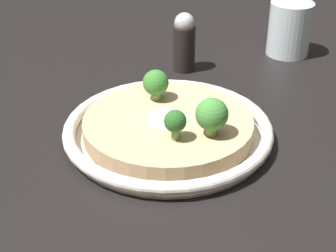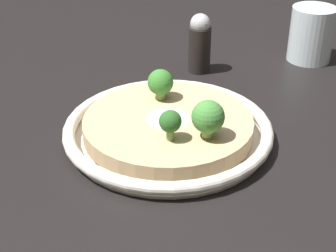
{
  "view_description": "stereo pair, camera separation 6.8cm",
  "coord_description": "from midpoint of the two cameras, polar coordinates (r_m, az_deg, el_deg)",
  "views": [
    {
      "loc": [
        0.43,
        -0.4,
        0.37
      ],
      "look_at": [
        0.0,
        0.0,
        0.02
      ],
      "focal_mm": 55.0,
      "sensor_mm": 36.0,
      "label": 1
    },
    {
      "loc": [
        0.47,
        -0.35,
        0.37
      ],
      "look_at": [
        0.0,
        0.0,
        0.02
      ],
      "focal_mm": 55.0,
      "sensor_mm": 36.0,
      "label": 2
    }
  ],
  "objects": [
    {
      "name": "drinking_glass",
      "position": [
        0.95,
        11.32,
        10.48
      ],
      "size": [
        0.08,
        0.08,
        0.1
      ],
      "color": "silver",
      "rests_on": "ground_plane"
    },
    {
      "name": "cheese_sprinkle",
      "position": [
        0.67,
        -3.04,
        1.19
      ],
      "size": [
        0.06,
        0.06,
        0.01
      ],
      "color": "white",
      "rests_on": "risotto_bowl"
    },
    {
      "name": "broccoli_back_right",
      "position": [
        0.63,
        1.79,
        1.14
      ],
      "size": [
        0.04,
        0.04,
        0.05
      ],
      "color": "#84A856",
      "rests_on": "risotto_bowl"
    },
    {
      "name": "risotto_bowl",
      "position": [
        0.68,
        -2.85,
        -0.38
      ],
      "size": [
        0.28,
        0.28,
        0.03
      ],
      "color": "silver",
      "rests_on": "ground_plane"
    },
    {
      "name": "pepper_shaker",
      "position": [
        0.87,
        -0.47,
        9.25
      ],
      "size": [
        0.04,
        0.04,
        0.1
      ],
      "color": "black",
      "rests_on": "ground_plane"
    },
    {
      "name": "broccoli_front_right",
      "position": [
        0.62,
        -2.35,
        0.36
      ],
      "size": [
        0.03,
        0.03,
        0.04
      ],
      "color": "#759E4C",
      "rests_on": "risotto_bowl"
    },
    {
      "name": "broccoli_left",
      "position": [
        0.71,
        -4.11,
        4.67
      ],
      "size": [
        0.04,
        0.04,
        0.04
      ],
      "color": "#759E4C",
      "rests_on": "risotto_bowl"
    },
    {
      "name": "ground_plane",
      "position": [
        0.69,
        -2.82,
        -1.46
      ],
      "size": [
        6.0,
        6.0,
        0.0
      ],
      "primitive_type": "plane",
      "color": "black"
    }
  ]
}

